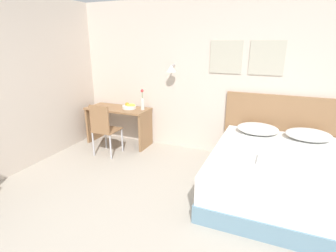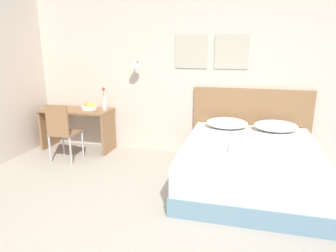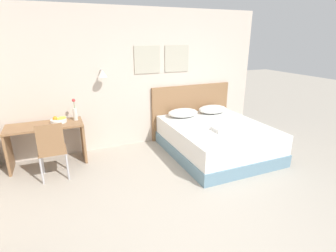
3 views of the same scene
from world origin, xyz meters
name	(u,v)px [view 3 (image 3 of 3)]	position (x,y,z in m)	size (l,w,h in m)	color
ground_plane	(203,232)	(0.00, 0.00, 0.00)	(24.00, 24.00, 0.00)	#B2A899
wall_back	(130,80)	(0.01, 2.89, 1.33)	(5.58, 0.31, 2.65)	beige
bed	(216,139)	(1.33, 1.79, 0.28)	(1.70, 2.02, 0.57)	#66899E
headboard	(191,111)	(1.33, 2.83, 0.57)	(1.82, 0.06, 1.14)	#8E6642
pillow_left	(183,113)	(0.98, 2.52, 0.65)	(0.63, 0.47, 0.16)	white
pillow_right	(213,109)	(1.69, 2.52, 0.65)	(0.63, 0.47, 0.16)	white
folded_towel_near_foot	(222,129)	(1.23, 1.49, 0.60)	(0.32, 0.27, 0.06)	white
desk	(46,137)	(-1.60, 2.55, 0.51)	(1.22, 0.54, 0.73)	#8E6642
desk_chair	(52,147)	(-1.51, 1.94, 0.54)	(0.40, 0.40, 0.93)	#8E6642
fruit_bowl	(59,120)	(-1.37, 2.59, 0.76)	(0.27, 0.26, 0.11)	silver
flower_vase	(75,112)	(-1.09, 2.60, 0.87)	(0.07, 0.07, 0.39)	silver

